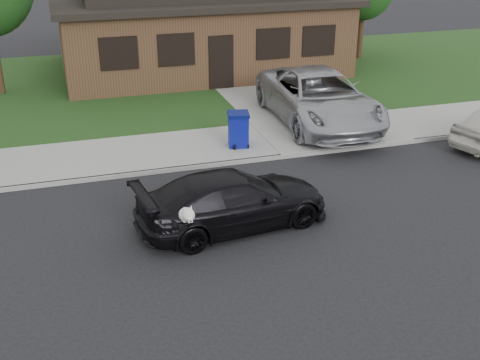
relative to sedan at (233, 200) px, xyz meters
name	(u,v)px	position (x,y,z in m)	size (l,w,h in m)	color
ground	(182,231)	(-1.20, 0.08, -0.66)	(120.00, 120.00, 0.00)	black
sidewalk	(147,153)	(-1.20, 5.08, -0.60)	(60.00, 3.00, 0.12)	gray
curb	(156,171)	(-1.20, 3.58, -0.60)	(60.00, 0.12, 0.12)	gray
lawn	(117,85)	(-1.20, 13.08, -0.59)	(60.00, 13.00, 0.13)	#193814
driveway	(276,93)	(4.80, 10.08, -0.59)	(4.50, 13.00, 0.14)	gray
sedan	(233,200)	(0.00, 0.00, 0.00)	(4.74, 2.51, 1.32)	black
minivan	(319,98)	(4.79, 5.97, 0.35)	(2.88, 6.25, 1.74)	#A8AAAF
recycling_bin	(238,129)	(1.57, 4.69, 0.00)	(0.76, 0.76, 1.07)	navy
house	(197,23)	(2.80, 15.08, 1.48)	(12.60, 8.60, 4.65)	#422B1C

